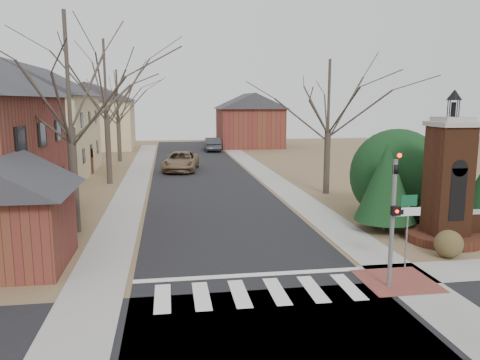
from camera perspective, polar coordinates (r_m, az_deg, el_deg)
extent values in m
plane|color=brown|center=(14.53, 2.88, -14.79)|extent=(120.00, 120.00, 0.00)
cube|color=black|center=(35.56, -4.31, -0.11)|extent=(8.00, 70.00, 0.01)
cube|color=black|center=(11.93, 5.99, -20.61)|extent=(120.00, 8.00, 0.01)
cube|color=silver|center=(15.24, 2.25, -13.54)|extent=(8.00, 2.20, 0.02)
cube|color=silver|center=(16.60, 1.24, -11.53)|extent=(8.00, 0.35, 0.02)
cube|color=gray|center=(36.33, 3.89, 0.11)|extent=(2.00, 60.00, 0.02)
cube|color=gray|center=(35.54, -12.70, -0.32)|extent=(2.00, 60.00, 0.02)
cube|color=brown|center=(16.94, 18.61, -11.61)|extent=(2.40, 2.40, 0.02)
cylinder|color=slate|center=(15.75, 18.06, -5.20)|extent=(0.14, 0.14, 4.20)
imported|color=black|center=(15.38, 18.44, 1.84)|extent=(0.15, 0.18, 0.90)
sphere|color=#FF0C05|center=(15.15, 18.87, 2.85)|extent=(0.14, 0.14, 0.14)
cube|color=black|center=(15.48, 18.45, -3.57)|extent=(0.28, 0.16, 0.30)
sphere|color=#FF0C05|center=(15.40, 18.61, -3.65)|extent=(0.11, 0.11, 0.11)
cylinder|color=slate|center=(17.74, 19.66, -6.32)|extent=(0.06, 0.06, 2.60)
cube|color=silver|center=(17.52, 19.84, -3.66)|extent=(0.90, 0.03, 0.30)
cube|color=black|center=(17.36, 19.00, -3.72)|extent=(0.22, 0.02, 0.18)
cube|color=#104C2C|center=(17.43, 19.92, -2.38)|extent=(0.60, 0.03, 0.40)
cylinder|color=#4C2716|center=(22.21, 23.58, -6.39)|extent=(3.20, 3.20, 0.36)
cube|color=#4C2716|center=(21.72, 23.99, -0.49)|extent=(1.50, 1.50, 5.00)
cube|color=black|center=(21.18, 24.98, -1.63)|extent=(0.70, 0.10, 2.20)
cube|color=gray|center=(21.46, 24.46, 6.23)|extent=(1.70, 1.70, 0.20)
cube|color=gray|center=(21.45, 24.49, 6.76)|extent=(1.30, 1.30, 0.20)
cylinder|color=black|center=(21.44, 24.57, 7.83)|extent=(0.20, 0.20, 0.60)
cone|color=black|center=(21.44, 24.68, 9.43)|extent=(0.64, 0.64, 0.45)
cube|color=beige|center=(41.47, -23.96, 4.93)|extent=(9.00, 12.00, 6.40)
cube|color=brown|center=(18.94, -26.40, -5.46)|extent=(4.00, 4.00, 2.80)
cube|color=beige|center=(61.72, -17.58, 6.39)|extent=(10.00, 8.00, 6.00)
cube|color=beige|center=(60.57, -20.65, 9.95)|extent=(0.75, 0.75, 3.08)
cube|color=brown|center=(61.98, 1.15, 6.39)|extent=(8.00, 8.00, 5.00)
cube|color=brown|center=(59.95, -0.70, 9.53)|extent=(0.75, 0.75, 2.80)
cylinder|color=#473D33|center=(23.01, 17.12, -5.29)|extent=(0.20, 0.20, 0.50)
cone|color=black|center=(22.58, 17.38, -0.25)|extent=(2.80, 2.80, 3.60)
cylinder|color=#473D33|center=(25.59, 22.63, -4.12)|extent=(0.20, 0.20, 0.50)
cone|color=black|center=(25.17, 22.97, 1.09)|extent=(3.40, 3.40, 4.20)
sphere|color=black|center=(25.58, 18.56, 1.03)|extent=(4.80, 4.80, 4.80)
cylinder|color=#473D33|center=(22.64, -19.60, -0.05)|extent=(0.40, 0.40, 4.83)
cylinder|color=#473D33|center=(35.38, -15.76, 3.62)|extent=(0.40, 0.40, 5.04)
cylinder|color=#473D33|center=(48.33, -14.53, 4.81)|extent=(0.40, 0.40, 4.41)
cylinder|color=#473D33|center=(30.94, 10.55, 2.22)|extent=(0.40, 0.40, 4.20)
imported|color=brown|center=(40.89, -7.19, 2.28)|extent=(3.57, 6.26, 1.65)
imported|color=#36383E|center=(56.78, -3.39, 4.38)|extent=(1.76, 5.02, 1.65)
sphere|color=brown|center=(19.94, 24.09, -7.13)|extent=(1.09, 1.09, 1.09)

